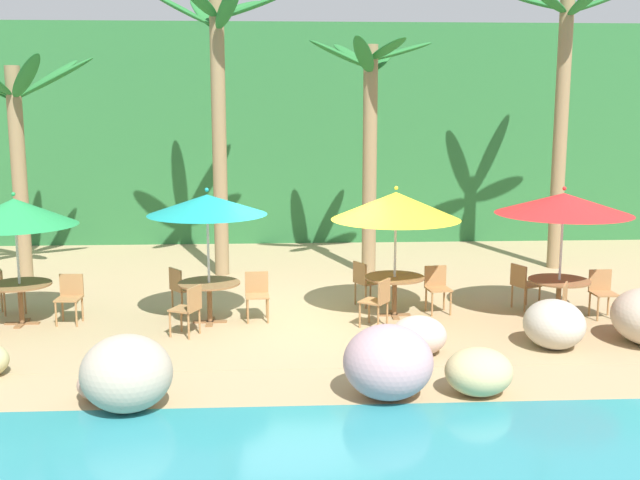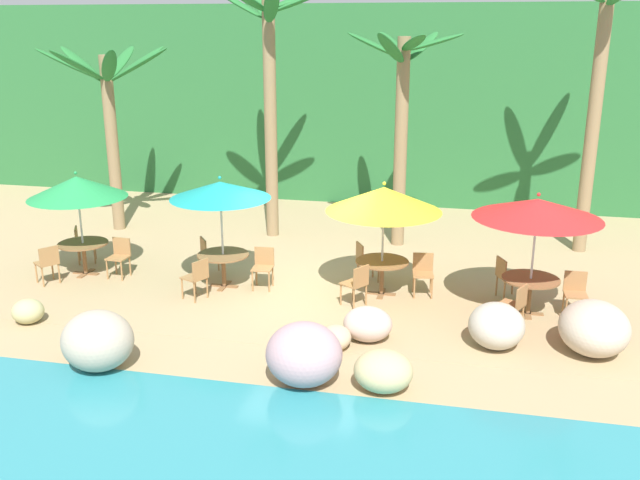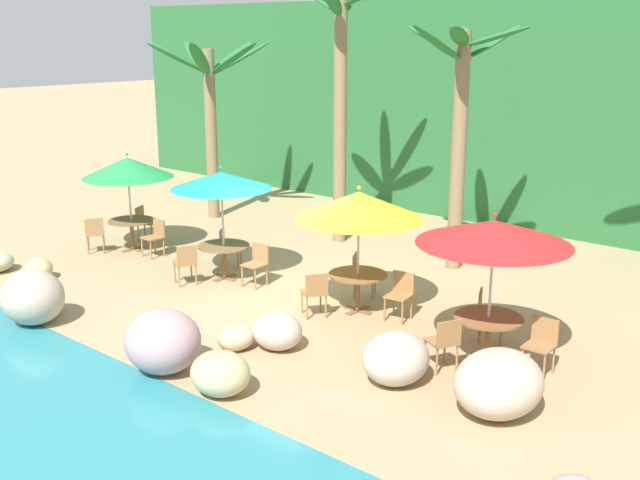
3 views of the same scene
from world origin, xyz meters
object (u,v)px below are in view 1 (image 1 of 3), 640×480
umbrella_green (15,212)px  palm_tree_third (370,118)px  chair_green_inland (7,287)px  chair_teal_seaward (257,292)px  umbrella_teal (207,205)px  dining_table_teal (209,289)px  chair_yellow_seaward (437,285)px  chair_teal_left (189,307)px  palm_tree_second (219,89)px  dining_table_yellow (395,283)px  chair_green_seaward (70,295)px  chair_red_inland (523,283)px  chair_yellow_inland (364,280)px  dining_table_red (559,287)px  chair_red_left (558,304)px  umbrella_red (564,204)px  umbrella_yellow (396,206)px  palm_tree_fourth (563,90)px  chair_yellow_left (378,299)px  palm_tree_nearest (16,124)px  dining_table_green (20,291)px  chair_teal_inland (181,287)px  chair_red_seaward (602,290)px

umbrella_green → palm_tree_third: (6.63, 3.77, 1.53)m
chair_green_inland → chair_teal_seaward: (4.64, -0.65, 0.00)m
umbrella_green → umbrella_teal: (3.33, -0.08, 0.12)m
dining_table_teal → chair_yellow_seaward: size_ratio=1.26×
chair_teal_left → palm_tree_second: palm_tree_second is taller
umbrella_green → chair_teal_left: bearing=-16.3°
dining_table_yellow → chair_yellow_seaward: bearing=13.6°
umbrella_green → chair_teal_left: 3.52m
chair_green_seaward → chair_red_inland: bearing=3.2°
dining_table_yellow → dining_table_teal: bearing=-175.3°
chair_green_seaward → chair_yellow_inland: 5.42m
chair_teal_seaward → palm_tree_second: (-0.89, 3.82, 3.66)m
dining_table_red → palm_tree_third: 5.78m
chair_green_seaward → chair_teal_left: 2.40m
chair_red_left → umbrella_red: bearing=69.0°
umbrella_yellow → palm_tree_third: (-0.05, 3.58, 1.49)m
chair_red_left → palm_tree_second: (-6.02, 4.91, 3.66)m
palm_tree_third → chair_green_inland: bearing=-156.7°
dining_table_yellow → palm_tree_third: palm_tree_third is taller
dining_table_yellow → chair_red_inland: bearing=7.3°
chair_teal_seaward → palm_tree_fourth: bearing=30.8°
chair_yellow_left → umbrella_red: bearing=5.8°
dining_table_teal → chair_yellow_left: (2.96, -0.48, -0.10)m
chair_red_inland → palm_tree_nearest: size_ratio=0.18×
chair_yellow_left → umbrella_red: umbrella_red is taller
chair_green_inland → umbrella_yellow: size_ratio=0.36×
dining_table_green → chair_teal_left: bearing=-16.3°
chair_teal_inland → chair_red_seaward: bearing=-4.9°
dining_table_teal → palm_tree_third: size_ratio=0.21×
dining_table_green → umbrella_teal: 3.66m
chair_teal_seaward → chair_yellow_inland: same height
dining_table_green → chair_yellow_seaward: size_ratio=1.26×
chair_red_left → palm_tree_fourth: bearing=70.9°
palm_tree_second → chair_red_seaward: bearing=-29.1°
dining_table_green → chair_teal_left: 3.19m
palm_tree_fourth → umbrella_green: bearing=-159.3°
chair_yellow_inland → palm_tree_fourth: bearing=34.0°
chair_teal_seaward → dining_table_yellow: (2.52, 0.13, 0.10)m
chair_teal_left → chair_red_left: (6.25, -0.13, 0.00)m
dining_table_teal → chair_red_seaward: 7.13m
chair_green_inland → chair_red_inland: bearing=-1.2°
chair_yellow_inland → chair_green_seaward: bearing=-170.9°
palm_tree_nearest → dining_table_red: bearing=-19.6°
umbrella_teal → chair_teal_inland: 1.83m
chair_teal_seaward → chair_red_seaward: same height
chair_yellow_left → chair_teal_inland: bearing=162.6°
dining_table_green → dining_table_yellow: bearing=1.6°
chair_yellow_inland → dining_table_yellow: bearing=-56.1°
chair_teal_seaward → chair_red_left: 5.25m
palm_tree_third → palm_tree_fourth: bearing=5.6°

